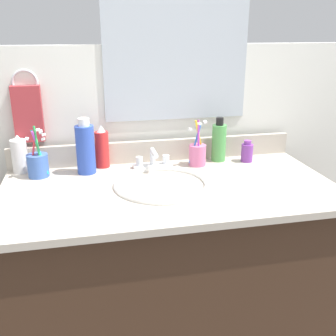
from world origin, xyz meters
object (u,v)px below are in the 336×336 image
Objects in this scene: bottle_toner_green at (219,142)px; bottle_spray_red at (102,148)px; bottle_cream_purple at (247,152)px; hand_towel at (28,114)px; bottle_shampoo_blue at (85,148)px; bottle_lotion_white at (20,155)px; cup_blue_plastic at (38,164)px; cup_pink at (197,154)px; faucet at (153,161)px.

bottle_toner_green is 0.49m from bottle_spray_red.
bottle_toner_green reaches higher than bottle_cream_purple.
hand_towel is at bearing 172.77° from bottle_cream_purple.
bottle_toner_green is (0.55, 0.04, -0.02)m from bottle_shampoo_blue.
bottle_toner_green is (0.81, -0.02, 0.01)m from bottle_lotion_white.
bottle_lotion_white is 0.32m from bottle_spray_red.
hand_towel is at bearing 104.62° from cup_blue_plastic.
bottle_shampoo_blue is 1.14× the size of cup_pink.
cup_pink is (0.38, -0.06, -0.03)m from bottle_spray_red.
bottle_shampoo_blue is at bearing -138.38° from bottle_spray_red.
bottle_toner_green is at bearing -1.63° from bottle_lotion_white.
bottle_lotion_white is 0.87× the size of bottle_spray_red.
cup_pink reaches higher than bottle_cream_purple.
cup_pink is at bearing -9.81° from hand_towel.
cup_pink is at bearing -158.98° from bottle_toner_green.
cup_blue_plastic is at bearing -179.85° from cup_pink.
faucet is 0.19m from cup_pink.
hand_towel is 2.40× the size of bottle_cream_purple.
bottle_lotion_white is 0.76× the size of cup_blue_plastic.
cup_blue_plastic is (-0.44, -0.01, 0.02)m from faucet.
cup_pink is (0.45, -0.00, -0.05)m from bottle_shampoo_blue.
bottle_shampoo_blue is 0.09m from bottle_spray_red.
cup_pink reaches higher than bottle_lotion_white.
bottle_spray_red is at bearing 177.59° from bottle_toner_green.
cup_pink is (0.19, -0.00, 0.02)m from faucet.
cup_blue_plastic is at bearing -179.71° from bottle_cream_purple.
bottle_spray_red is at bearing 170.98° from cup_pink.
faucet is 0.40m from bottle_cream_purple.
bottle_shampoo_blue is 1.16× the size of bottle_toner_green.
faucet is 1.74× the size of bottle_cream_purple.
hand_towel is 0.69m from cup_pink.
bottle_spray_red is 0.39m from cup_pink.
hand_towel is 0.17m from bottle_lotion_white.
bottle_lotion_white is 0.81m from bottle_toner_green.
bottle_lotion_white reaches higher than faucet.
bottle_spray_red is (0.07, 0.06, -0.02)m from bottle_shampoo_blue.
bottle_cream_purple is 0.85m from cup_blue_plastic.
bottle_lotion_white is 0.10m from cup_blue_plastic.
bottle_toner_green is 0.74m from cup_blue_plastic.
cup_blue_plastic reaches higher than bottle_cream_purple.
bottle_spray_red is at bearing 41.62° from bottle_shampoo_blue.
bottle_shampoo_blue reaches higher than cup_pink.
bottle_spray_red is 0.87× the size of cup_blue_plastic.
bottle_spray_red is (-0.20, 0.06, 0.05)m from faucet.
cup_blue_plastic is (0.07, -0.06, -0.02)m from bottle_lotion_white.
bottle_spray_red is at bearing 164.18° from faucet.
cup_pink is at bearing -5.16° from bottle_lotion_white.
bottle_shampoo_blue is 0.67m from bottle_cream_purple.
bottle_toner_green is 0.94× the size of cup_blue_plastic.
cup_blue_plastic is (0.03, -0.12, -0.17)m from hand_towel.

